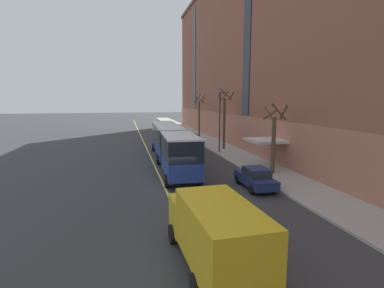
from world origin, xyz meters
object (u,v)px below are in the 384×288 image
at_px(street_tree_mid_block, 274,138).
at_px(parked_car_red_1, 192,140).
at_px(street_lamp, 220,116).
at_px(city_bus, 170,143).
at_px(parked_car_navy_0, 255,178).
at_px(street_tree_far_downtown, 199,115).
at_px(street_tree_far_uptown, 224,119).
at_px(parked_car_navy_3, 177,131).
at_px(box_truck, 214,230).

bearing_deg(street_tree_mid_block, parked_car_red_1, 99.75).
bearing_deg(street_lamp, parked_car_red_1, 103.43).
bearing_deg(street_tree_mid_block, city_bus, 141.02).
height_order(parked_car_navy_0, street_tree_far_downtown, street_tree_far_downtown).
relative_size(street_tree_mid_block, street_tree_far_downtown, 0.83).
height_order(parked_car_red_1, street_tree_far_uptown, street_tree_far_uptown).
xyz_separation_m(parked_car_red_1, street_lamp, (1.76, -7.36, 3.75)).
distance_m(city_bus, street_tree_far_uptown, 10.56).
bearing_deg(parked_car_navy_3, parked_car_navy_0, -90.11).
xyz_separation_m(parked_car_navy_3, street_lamp, (1.78, -19.98, 3.75)).
distance_m(city_bus, street_tree_mid_block, 10.28).
distance_m(parked_car_red_1, parked_car_navy_3, 12.62).
height_order(parked_car_navy_0, street_tree_far_uptown, street_tree_far_uptown).
relative_size(street_tree_far_uptown, street_lamp, 1.07).
bearing_deg(parked_car_navy_3, parked_car_red_1, -89.88).
bearing_deg(parked_car_red_1, city_bus, -112.76).
height_order(street_tree_mid_block, street_lamp, street_lamp).
xyz_separation_m(parked_car_navy_0, street_tree_mid_block, (3.19, 3.44, 2.40)).
bearing_deg(city_bus, parked_car_navy_3, 78.71).
xyz_separation_m(parked_car_navy_0, parked_car_navy_3, (0.07, 34.07, 0.00)).
xyz_separation_m(parked_car_red_1, street_tree_far_downtown, (3.09, 8.24, 2.96)).
xyz_separation_m(box_truck, street_tree_far_downtown, (9.29, 39.35, 2.09)).
xyz_separation_m(parked_car_navy_0, street_lamp, (1.85, 14.09, 3.75)).
relative_size(parked_car_navy_0, parked_car_red_1, 0.96).
bearing_deg(street_tree_far_downtown, parked_car_navy_0, -96.12).
relative_size(box_truck, street_tree_far_downtown, 0.94).
xyz_separation_m(parked_car_navy_0, parked_car_red_1, (0.09, 21.45, 0.00)).
bearing_deg(parked_car_navy_0, street_tree_mid_block, 47.18).
bearing_deg(box_truck, city_bus, 86.08).
bearing_deg(street_tree_far_uptown, parked_car_red_1, 122.30).
xyz_separation_m(parked_car_red_1, street_tree_mid_block, (3.10, -18.01, 2.40)).
height_order(street_tree_mid_block, street_tree_far_downtown, street_tree_far_downtown).
relative_size(city_bus, street_lamp, 2.70).
xyz_separation_m(street_tree_mid_block, street_lamp, (-1.34, 10.65, 1.35)).
distance_m(street_tree_mid_block, street_lamp, 10.82).
bearing_deg(street_tree_mid_block, street_lamp, 97.16).
relative_size(box_truck, street_tree_far_uptown, 0.88).
distance_m(parked_car_navy_0, street_tree_mid_block, 5.27).
distance_m(parked_car_navy_0, parked_car_red_1, 21.45).
bearing_deg(parked_car_navy_0, box_truck, -122.28).
relative_size(parked_car_navy_0, box_truck, 0.65).
height_order(parked_car_navy_0, street_lamp, street_lamp).
xyz_separation_m(street_tree_mid_block, street_tree_far_downtown, (-0.01, 26.25, 0.55)).
distance_m(parked_car_red_1, box_truck, 31.74).
relative_size(parked_car_navy_0, street_tree_mid_block, 0.73).
xyz_separation_m(parked_car_navy_3, street_tree_mid_block, (3.12, -30.63, 2.40)).
height_order(box_truck, street_tree_far_downtown, street_tree_far_downtown).
bearing_deg(parked_car_red_1, street_tree_far_downtown, 69.43).
bearing_deg(parked_car_navy_3, street_tree_far_uptown, -79.89).
xyz_separation_m(city_bus, parked_car_red_1, (4.86, 11.58, -1.34)).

